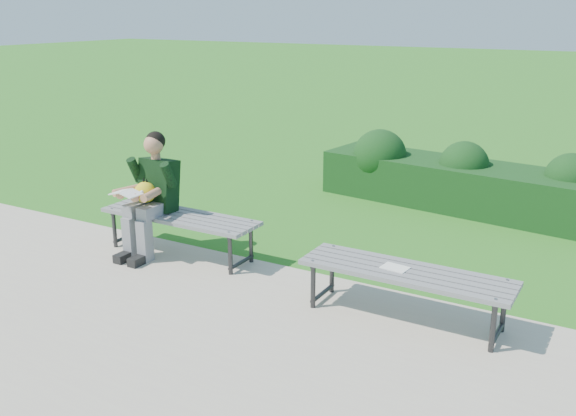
{
  "coord_description": "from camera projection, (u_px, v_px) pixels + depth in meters",
  "views": [
    {
      "loc": [
        2.69,
        -5.33,
        2.56
      ],
      "look_at": [
        -0.28,
        -0.16,
        0.71
      ],
      "focal_mm": 40.0,
      "sensor_mm": 36.0,
      "label": 1
    }
  ],
  "objects": [
    {
      "name": "ground",
      "position": [
        320.0,
        275.0,
        6.45
      ],
      "size": [
        80.0,
        80.0,
        0.0
      ],
      "color": "#307D27",
      "rests_on": "ground"
    },
    {
      "name": "paper_sheet",
      "position": [
        395.0,
        268.0,
        5.42
      ],
      "size": [
        0.24,
        0.18,
        0.01
      ],
      "color": "white",
      "rests_on": "bench_right"
    },
    {
      "name": "seated_boy",
      "position": [
        151.0,
        191.0,
        6.82
      ],
      "size": [
        0.56,
        0.76,
        1.31
      ],
      "color": "slate",
      "rests_on": "walkway"
    },
    {
      "name": "bench_right",
      "position": [
        406.0,
        276.0,
        5.39
      ],
      "size": [
        1.8,
        0.5,
        0.46
      ],
      "color": "gray",
      "rests_on": "walkway"
    },
    {
      "name": "bench_left",
      "position": [
        180.0,
        219.0,
        6.84
      ],
      "size": [
        1.8,
        0.5,
        0.46
      ],
      "color": "gray",
      "rests_on": "walkway"
    },
    {
      "name": "walkway",
      "position": [
        217.0,
        351.0,
        5.0
      ],
      "size": [
        30.0,
        3.5,
        0.02
      ],
      "color": "beige",
      "rests_on": "ground"
    },
    {
      "name": "hedge",
      "position": [
        458.0,
        179.0,
        8.6
      ],
      "size": [
        3.93,
        1.43,
        0.95
      ],
      "color": "#14380F",
      "rests_on": "ground"
    }
  ]
}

